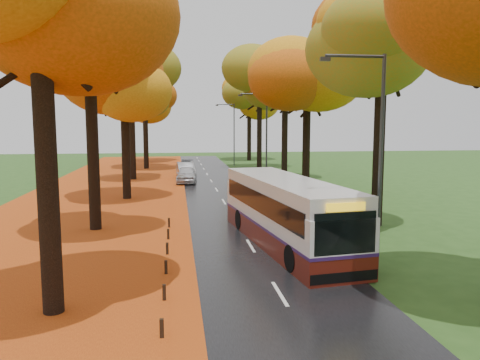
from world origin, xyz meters
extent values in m
cube|color=black|center=(0.00, 25.00, 0.02)|extent=(6.50, 90.00, 0.04)
cube|color=silver|center=(0.00, 25.00, 0.04)|extent=(0.12, 90.00, 0.01)
cube|color=maroon|center=(-9.00, 25.00, 0.01)|extent=(12.00, 90.00, 0.02)
cube|color=#C25613|center=(-3.05, 25.00, 0.04)|extent=(0.90, 90.00, 0.01)
cylinder|color=black|center=(-6.90, 5.50, 4.29)|extent=(0.60, 0.60, 8.58)
cylinder|color=black|center=(-7.50, 16.50, 4.58)|extent=(0.60, 0.60, 9.15)
ellipsoid|color=orange|center=(-7.50, 16.50, 10.30)|extent=(8.00, 8.00, 6.24)
cylinder|color=black|center=(-6.90, 26.50, 4.00)|extent=(0.60, 0.60, 8.00)
ellipsoid|color=orange|center=(-6.90, 26.50, 9.00)|extent=(9.20, 9.20, 7.18)
cylinder|color=black|center=(-7.50, 38.50, 4.29)|extent=(0.60, 0.60, 8.58)
ellipsoid|color=orange|center=(-7.50, 38.50, 9.65)|extent=(8.00, 8.00, 6.24)
cylinder|color=black|center=(-6.90, 49.50, 4.58)|extent=(0.60, 0.60, 9.15)
ellipsoid|color=orange|center=(-6.90, 49.50, 10.30)|extent=(9.20, 9.20, 7.18)
cylinder|color=black|center=(-7.50, 59.50, 4.00)|extent=(0.60, 0.60, 8.00)
ellipsoid|color=orange|center=(-7.50, 59.50, 9.00)|extent=(8.00, 8.00, 6.24)
cylinder|color=black|center=(7.50, 15.50, 4.61)|extent=(0.60, 0.60, 9.22)
ellipsoid|color=#DD5A10|center=(7.50, 15.50, 10.37)|extent=(8.20, 8.20, 6.40)
cylinder|color=black|center=(6.90, 27.50, 4.10)|extent=(0.60, 0.60, 8.19)
ellipsoid|color=#DD5A10|center=(6.90, 27.50, 9.22)|extent=(9.20, 9.20, 7.18)
cylinder|color=black|center=(7.50, 37.50, 4.35)|extent=(0.60, 0.60, 8.70)
ellipsoid|color=#DD5A10|center=(7.50, 37.50, 9.79)|extent=(8.20, 8.20, 6.40)
cylinder|color=black|center=(6.90, 48.50, 4.61)|extent=(0.60, 0.60, 9.22)
ellipsoid|color=#DD5A10|center=(6.90, 48.50, 10.37)|extent=(9.20, 9.20, 7.18)
cylinder|color=black|center=(7.50, 60.50, 4.10)|extent=(0.60, 0.60, 8.19)
ellipsoid|color=#DD5A10|center=(7.50, 60.50, 9.22)|extent=(8.20, 8.20, 6.40)
cube|color=black|center=(-3.70, 3.40, 0.26)|extent=(0.11, 0.11, 0.52)
cube|color=black|center=(-3.70, 6.00, 0.26)|extent=(0.11, 0.11, 0.52)
cube|color=black|center=(-3.70, 8.60, 0.26)|extent=(0.11, 0.11, 0.52)
cube|color=black|center=(-3.70, 11.20, 0.26)|extent=(0.11, 0.11, 0.52)
cube|color=black|center=(-3.70, 13.80, 0.26)|extent=(0.11, 0.11, 0.52)
cube|color=black|center=(-3.70, 16.40, 0.26)|extent=(0.11, 0.11, 0.52)
cylinder|color=#333538|center=(4.20, 8.00, 4.00)|extent=(0.14, 0.14, 8.00)
cylinder|color=#333538|center=(3.10, 8.00, 7.90)|extent=(2.20, 0.11, 0.11)
cube|color=#333538|center=(2.00, 8.00, 7.78)|extent=(0.35, 0.18, 0.14)
cylinder|color=#333538|center=(4.20, 30.00, 4.00)|extent=(0.14, 0.14, 8.00)
cylinder|color=#333538|center=(3.10, 30.00, 7.90)|extent=(2.20, 0.11, 0.11)
cube|color=#333538|center=(2.00, 30.00, 7.78)|extent=(0.35, 0.18, 0.14)
cylinder|color=#333538|center=(4.20, 52.00, 4.00)|extent=(0.14, 0.14, 8.00)
cylinder|color=#333538|center=(3.10, 52.00, 7.90)|extent=(2.20, 0.11, 0.11)
cube|color=#333538|center=(2.00, 52.00, 7.78)|extent=(0.35, 0.18, 0.14)
cube|color=#4F140C|center=(1.59, 12.08, 0.51)|extent=(4.06, 11.63, 0.93)
cube|color=silver|center=(1.59, 12.08, 1.64)|extent=(4.06, 11.63, 1.35)
cube|color=silver|center=(1.59, 12.08, 2.68)|extent=(3.98, 11.39, 0.72)
cube|color=#2F164F|center=(1.59, 12.08, 1.02)|extent=(4.09, 11.65, 0.12)
cube|color=black|center=(1.59, 12.08, 2.06)|extent=(3.97, 10.73, 0.88)
cube|color=black|center=(2.34, 6.47, 1.85)|extent=(2.26, 0.36, 1.45)
cube|color=yellow|center=(2.34, 6.47, 2.75)|extent=(1.42, 0.25, 0.29)
cube|color=black|center=(2.34, 6.49, 0.33)|extent=(2.53, 0.45, 0.36)
cylinder|color=black|center=(0.94, 8.09, 0.56)|extent=(0.42, 1.06, 1.03)
cylinder|color=black|center=(3.27, 8.40, 0.56)|extent=(0.42, 1.06, 1.03)
cylinder|color=black|center=(-0.02, 15.31, 0.56)|extent=(0.42, 1.06, 1.03)
cylinder|color=black|center=(2.31, 15.62, 0.56)|extent=(0.42, 1.06, 1.03)
imported|color=silver|center=(-2.35, 34.93, 0.79)|extent=(2.09, 4.52, 1.50)
imported|color=gray|center=(-2.35, 39.04, 0.81)|extent=(2.01, 4.79, 1.54)
imported|color=black|center=(-2.19, 46.01, 0.63)|extent=(2.13, 4.21, 1.17)
camera|label=1|loc=(-3.25, -8.29, 5.54)|focal=35.00mm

